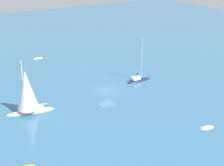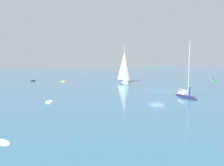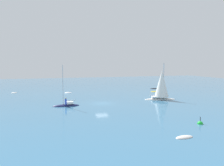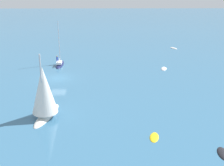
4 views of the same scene
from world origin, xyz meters
TOP-DOWN VIEW (x-y plane):
  - ground_plane at (0.00, 0.00)m, footprint 160.00×160.00m
  - sloop at (-0.57, 14.07)m, footprint 3.79×7.19m
  - skiff at (-22.63, -18.91)m, footprint 1.81×1.99m
  - dinghy at (-20.07, 22.61)m, footprint 1.28×2.64m
  - tender at (-13.48, 19.28)m, footprint 1.41×2.42m
  - tender_1 at (-18.28, -4.70)m, footprint 1.44×2.27m
  - ketch at (0.70, -7.27)m, footprint 1.36×5.15m
  - rib at (23.39, 3.28)m, footprint 1.12×2.28m
  - channel_buoy at (19.16, 8.79)m, footprint 0.77×0.77m

SIDE VIEW (x-z plane):
  - ground_plane at x=0.00m, z-range 0.00..0.00m
  - skiff at x=-22.63m, z-range -0.20..0.20m
  - dinghy at x=-20.07m, z-range -0.22..0.22m
  - tender at x=-13.48m, z-range -0.16..0.16m
  - tender_1 at x=-18.28m, z-range -0.23..0.23m
  - rib at x=23.39m, z-range -0.23..0.23m
  - channel_buoy at x=19.16m, z-range -0.68..0.69m
  - ketch at x=0.70m, z-range -4.01..4.35m
  - sloop at x=-0.57m, z-range -1.18..7.46m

